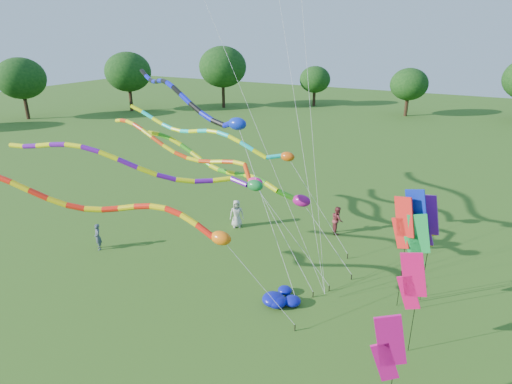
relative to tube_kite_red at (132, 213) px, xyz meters
The scene contains 19 objects.
ground 6.73m from the tube_kite_red, ahead, with size 160.00×160.00×0.00m, color #255917.
tree_ring 10.31m from the tube_kite_red, 18.64° to the left, with size 118.92×118.27×9.64m.
tube_kite_red is the anchor object (origin of this frame).
tube_kite_orange 5.85m from the tube_kite_red, 97.32° to the left, with size 14.07×2.57×7.54m.
tube_kite_purple 2.57m from the tube_kite_red, 100.64° to the left, with size 14.53×5.30×7.74m.
tube_kite_blue 8.30m from the tube_kite_red, 105.82° to the left, with size 14.74×7.24×9.95m.
tube_kite_cyan 8.24m from the tube_kite_red, 94.02° to the left, with size 14.25×1.13×7.98m.
tube_kite_green 7.65m from the tube_kite_red, 83.28° to the left, with size 14.08×2.15×6.44m.
banner_pole_orange 12.97m from the tube_kite_red, 30.98° to the left, with size 1.14×0.38×5.10m.
banner_pole_blue_b 12.19m from the tube_kite_red, 28.98° to the left, with size 1.16×0.22×5.69m.
banner_pole_magenta_b 11.64m from the tube_kite_red, 13.24° to the left, with size 1.16×0.18×4.40m.
banner_pole_green 12.31m from the tube_kite_red, 26.84° to the left, with size 1.16×0.22×4.75m.
banner_pole_magenta_a 11.41m from the tube_kite_red, ahead, with size 1.10×0.54×4.15m.
banner_pole_violet 12.93m from the tube_kite_red, 30.50° to the left, with size 1.14×0.41×5.29m.
banner_pole_red 11.70m from the tube_kite_red, 28.57° to the left, with size 1.11×0.49×5.38m.
blue_nylon_heap 7.90m from the tube_kite_red, 31.73° to the left, with size 1.16×1.58×0.47m.
person_a 9.99m from the tube_kite_red, 92.23° to the left, with size 0.89×0.58×1.82m, color beige.
person_b 7.58m from the tube_kite_red, 153.88° to the left, with size 0.57×0.38×1.57m, color #3E4857.
person_c 13.30m from the tube_kite_red, 63.97° to the left, with size 0.86×0.67×1.76m, color maroon.
Camera 1 is at (7.74, -12.58, 11.98)m, focal length 30.00 mm.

